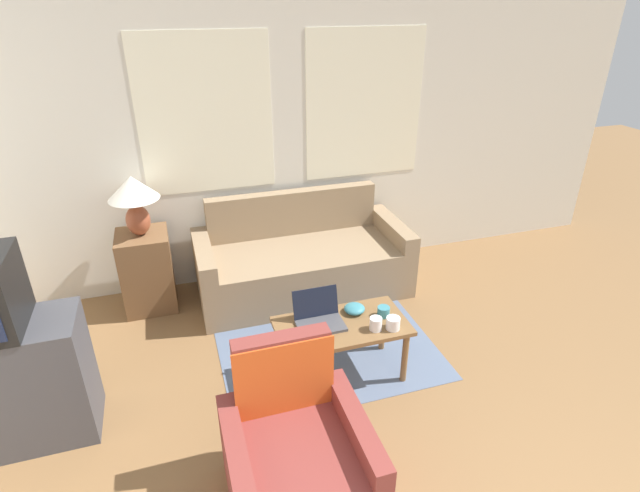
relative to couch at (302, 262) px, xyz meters
The scene contains 12 objects.
wall_back 1.13m from the couch, 76.32° to the left, with size 6.63×0.06×2.60m.
rug 0.70m from the couch, 95.10° to the right, with size 1.62×1.80×0.01m.
couch is the anchor object (origin of this frame).
armchair 2.16m from the couch, 106.34° to the right, with size 0.71×0.72×0.89m.
side_table 1.33m from the couch, behind, with size 0.42×0.42×0.69m.
table_lamp 1.53m from the couch, behind, with size 0.40×0.40×0.50m.
coffee_table 1.24m from the couch, 92.69° to the right, with size 0.90×0.47×0.44m.
laptop 1.20m from the couch, 99.81° to the right, with size 0.32×0.26×0.22m.
cup_navy 1.41m from the couch, 79.64° to the right, with size 0.09×0.09×0.09m.
cup_yellow 1.26m from the couch, 78.39° to the right, with size 0.09×0.09×0.07m.
cup_white 1.38m from the couch, 84.20° to the right, with size 0.08×0.08×0.09m.
snack_bowl 1.14m from the couch, 86.15° to the right, with size 0.15×0.15×0.06m.
Camera 1 is at (-1.14, -0.04, 2.44)m, focal length 28.00 mm.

